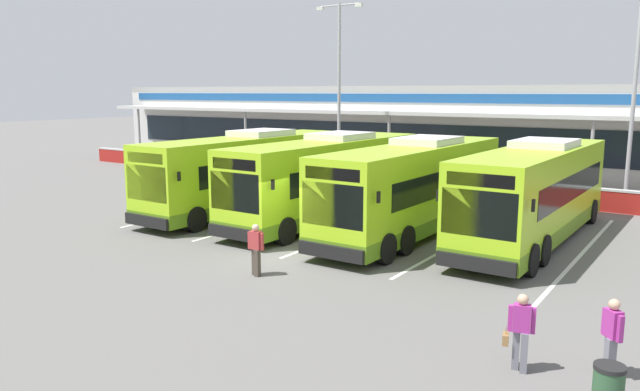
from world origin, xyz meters
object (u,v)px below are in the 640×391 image
Objects in this scene: coach_bus_leftmost at (249,173)px; coach_bus_left_centre at (328,179)px; pedestrian_in_dark_coat at (256,248)px; coach_bus_centre at (416,189)px; pedestrian_with_handbag at (520,330)px; coach_bus_right_centre at (535,194)px; litter_bin at (608,390)px; pedestrian_near_bin at (612,335)px; lamp_post_west at (339,80)px; lamp_post_centre at (636,77)px.

coach_bus_leftmost is 4.27m from coach_bus_left_centre.
coach_bus_left_centre is at bearing 108.19° from pedestrian_in_dark_coat.
coach_bus_centre reaches higher than pedestrian_with_handbag.
coach_bus_leftmost is 12.92m from coach_bus_right_centre.
coach_bus_right_centre is at bearing 110.14° from litter_bin.
pedestrian_in_dark_coat is at bearing 172.82° from pedestrian_near_bin.
lamp_post_west is (-10.50, 10.96, 4.50)m from coach_bus_centre.
litter_bin is at bearing -83.38° from lamp_post_centre.
pedestrian_with_handbag is at bearing -55.06° from coach_bus_centre.
coach_bus_centre is 4.49m from coach_bus_right_centre.
lamp_post_centre is (6.15, 11.55, 4.50)m from coach_bus_centre.
coach_bus_leftmost is 20.34m from litter_bin.
pedestrian_near_bin is (17.07, -9.08, -0.91)m from coach_bus_leftmost.
pedestrian_near_bin is (8.54, -9.26, -0.91)m from coach_bus_centre.
pedestrian_in_dark_coat is at bearing -111.60° from lamp_post_centre.
coach_bus_right_centre reaches higher than litter_bin.
lamp_post_centre is (-2.39, 20.82, 5.42)m from pedestrian_near_bin.
coach_bus_leftmost is 12.18m from lamp_post_west.
coach_bus_centre is (8.53, 0.18, 0.00)m from coach_bus_leftmost.
coach_bus_leftmost is 7.52× the size of pedestrian_near_bin.
pedestrian_in_dark_coat is at bearing -48.33° from coach_bus_leftmost.
coach_bus_left_centre reaches higher than pedestrian_near_bin.
coach_bus_leftmost reaches higher than pedestrian_with_handbag.
pedestrian_near_bin is 0.15× the size of lamp_post_west.
pedestrian_with_handbag is (15.50, -9.78, -0.93)m from coach_bus_leftmost.
coach_bus_centre is (4.28, -0.20, 0.00)m from coach_bus_left_centre.
lamp_post_west reaches higher than pedestrian_with_handbag.
lamp_post_centre reaches higher than coach_bus_right_centre.
coach_bus_centre is at bearing 78.74° from pedestrian_in_dark_coat.
coach_bus_left_centre is 1.00× the size of coach_bus_right_centre.
pedestrian_in_dark_coat is (6.94, -7.80, -0.91)m from coach_bus_leftmost.
litter_bin is (10.33, -2.86, -0.41)m from pedestrian_in_dark_coat.
lamp_post_centre reaches higher than litter_bin.
lamp_post_west reaches higher than coach_bus_leftmost.
coach_bus_leftmost is at bearing 147.74° from pedestrian_with_handbag.
litter_bin is (2.60, -22.40, -5.82)m from lamp_post_centre.
lamp_post_west is at bearing 133.28° from pedestrian_near_bin.
pedestrian_with_handbag is at bearing -76.68° from coach_bus_right_centre.
coach_bus_leftmost is at bearing 148.33° from litter_bin.
coach_bus_right_centre is 18.25m from lamp_post_west.
coach_bus_centre is 13.10× the size of litter_bin.
pedestrian_with_handbag is at bearing -42.12° from coach_bus_left_centre.
pedestrian_in_dark_coat is at bearing -71.81° from coach_bus_left_centre.
lamp_post_centre reaches higher than coach_bus_centre.
coach_bus_right_centre is (4.30, 1.27, 0.00)m from coach_bus_centre.
pedestrian_near_bin is 21.64m from lamp_post_centre.
lamp_post_centre reaches higher than pedestrian_with_handbag.
coach_bus_centre is 8.19m from pedestrian_in_dark_coat.
coach_bus_left_centre is at bearing -172.88° from coach_bus_right_centre.
litter_bin is at bearing -51.12° from coach_bus_centre.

